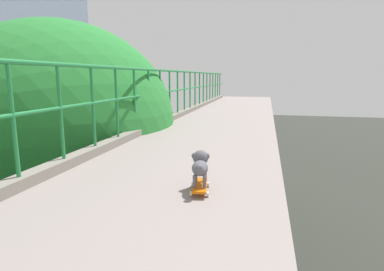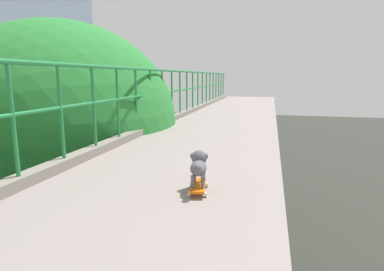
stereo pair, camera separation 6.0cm
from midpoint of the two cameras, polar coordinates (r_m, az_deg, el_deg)
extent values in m
cube|color=gray|center=(2.61, -16.42, -20.70)|extent=(2.76, 33.55, 0.35)
cylinder|color=#238542|center=(3.69, -29.16, 2.35)|extent=(0.04, 0.04, 1.18)
cylinder|color=#238542|center=(4.28, -22.19, 3.87)|extent=(0.04, 0.04, 1.18)
cylinder|color=#238542|center=(4.91, -16.94, 4.97)|extent=(0.04, 0.04, 1.18)
cylinder|color=#238542|center=(5.58, -12.92, 5.78)|extent=(0.04, 0.04, 1.18)
cylinder|color=#238542|center=(6.27, -9.76, 6.40)|extent=(0.04, 0.04, 1.18)
cylinder|color=#238542|center=(6.98, -7.23, 6.88)|extent=(0.04, 0.04, 1.18)
cylinder|color=#238542|center=(7.70, -5.16, 7.26)|extent=(0.04, 0.04, 1.18)
cylinder|color=#238542|center=(8.43, -3.45, 7.57)|extent=(0.04, 0.04, 1.18)
cylinder|color=#238542|center=(9.16, -2.00, 7.82)|extent=(0.04, 0.04, 1.18)
cylinder|color=#238542|center=(9.90, -0.77, 8.03)|extent=(0.04, 0.04, 1.18)
cylinder|color=#238542|center=(10.64, 0.29, 8.21)|extent=(0.04, 0.04, 1.18)
cylinder|color=#238542|center=(11.39, 1.21, 8.37)|extent=(0.04, 0.04, 1.18)
cylinder|color=#238542|center=(12.14, 2.02, 8.50)|extent=(0.04, 0.04, 1.18)
cylinder|color=#238542|center=(12.89, 2.73, 8.62)|extent=(0.04, 0.04, 1.18)
cylinder|color=#238542|center=(13.64, 3.37, 8.72)|extent=(0.04, 0.04, 1.18)
cylinder|color=#238542|center=(14.39, 3.94, 8.81)|extent=(0.04, 0.04, 1.18)
cylinder|color=#238542|center=(15.15, 4.45, 8.89)|extent=(0.04, 0.04, 1.18)
cylinder|color=#238542|center=(15.90, 4.92, 8.97)|extent=(0.04, 0.04, 1.18)
cylinder|color=#238542|center=(16.66, 5.34, 9.03)|extent=(0.04, 0.04, 1.18)
cylinder|color=#238542|center=(17.42, 5.73, 9.09)|extent=(0.04, 0.04, 1.18)
cube|color=yellow|center=(16.46, -29.17, -14.83)|extent=(1.67, 3.97, 0.68)
cube|color=#1E232B|center=(16.43, -28.60, -12.48)|extent=(1.44, 2.14, 0.56)
cube|color=silver|center=(16.30, -28.71, -11.35)|extent=(0.36, 0.16, 0.12)
cylinder|color=black|center=(15.20, -30.36, -18.00)|extent=(0.21, 0.62, 0.62)
cylinder|color=black|center=(16.96, -23.92, -14.40)|extent=(0.21, 0.62, 0.62)
cylinder|color=black|center=(17.93, -28.05, -13.37)|extent=(0.21, 0.62, 0.62)
cube|color=black|center=(16.72, -12.16, -13.06)|extent=(1.64, 4.49, 0.74)
cube|color=#1E232B|center=(16.33, -12.53, -11.26)|extent=(1.39, 1.86, 0.52)
cylinder|color=black|center=(17.67, -7.82, -12.53)|extent=(0.18, 0.62, 0.62)
cylinder|color=black|center=(18.27, -12.46, -11.89)|extent=(0.18, 0.62, 0.62)
cylinder|color=black|center=(15.41, -11.72, -16.28)|extent=(0.18, 0.62, 0.62)
cylinder|color=black|center=(16.09, -16.91, -15.31)|extent=(0.18, 0.62, 0.62)
cube|color=beige|center=(26.07, -10.92, -1.72)|extent=(2.47, 10.91, 2.92)
cube|color=black|center=(25.97, -10.96, -0.62)|extent=(2.49, 10.03, 0.70)
cylinder|color=black|center=(29.35, -5.61, -2.72)|extent=(0.28, 0.96, 0.96)
cylinder|color=black|center=(30.21, -9.86, -2.45)|extent=(0.28, 0.96, 0.96)
cylinder|color=black|center=(23.27, -11.25, -6.45)|extent=(0.28, 0.96, 0.96)
cylinder|color=black|center=(24.35, -16.34, -5.91)|extent=(0.28, 0.96, 0.96)
cylinder|color=#4C362F|center=(9.85, -20.44, -20.41)|extent=(0.48, 0.48, 4.50)
ellipsoid|color=#2B8436|center=(8.58, -22.08, 2.07)|extent=(5.67, 5.67, 4.99)
cube|color=#E26008|center=(3.27, 1.66, -8.97)|extent=(0.21, 0.45, 0.02)
cylinder|color=silver|center=(3.41, 3.17, -8.81)|extent=(0.03, 0.06, 0.05)
cylinder|color=silver|center=(3.42, 0.41, -8.75)|extent=(0.03, 0.06, 0.05)
cylinder|color=silver|center=(3.14, 3.02, -10.53)|extent=(0.03, 0.06, 0.05)
cylinder|color=silver|center=(3.15, 0.01, -10.45)|extent=(0.03, 0.06, 0.05)
cylinder|color=#5B5962|center=(3.35, 2.63, -7.14)|extent=(0.04, 0.04, 0.13)
cylinder|color=#5B5962|center=(3.35, 0.94, -7.10)|extent=(0.04, 0.04, 0.13)
cylinder|color=#5B5962|center=(3.14, 2.48, -8.36)|extent=(0.04, 0.04, 0.13)
cylinder|color=#5B5962|center=(3.14, 0.66, -8.32)|extent=(0.04, 0.04, 0.13)
ellipsoid|color=#5B5962|center=(3.21, 1.69, -5.89)|extent=(0.21, 0.32, 0.15)
sphere|color=#5B5962|center=(3.31, 1.81, -4.05)|extent=(0.16, 0.16, 0.16)
ellipsoid|color=#4C4F70|center=(3.39, 1.88, -3.94)|extent=(0.07, 0.08, 0.05)
sphere|color=#5B5962|center=(3.30, 2.88, -3.73)|extent=(0.07, 0.07, 0.07)
sphere|color=#5B5962|center=(3.31, 0.76, -3.69)|extent=(0.07, 0.07, 0.07)
sphere|color=#5B5962|center=(3.05, 1.54, -5.89)|extent=(0.07, 0.07, 0.07)
camera|label=1|loc=(0.03, -91.07, -0.20)|focal=29.60mm
camera|label=2|loc=(0.03, 88.93, 0.20)|focal=29.60mm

